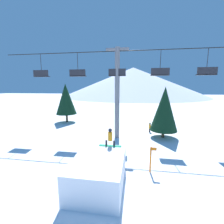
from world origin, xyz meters
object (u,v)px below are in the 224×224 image
at_px(snowboarder, 110,137).
at_px(trail_marker, 151,159).
at_px(snow_ramp, 99,171).
at_px(pine_tree_near, 164,109).
at_px(distant_skier, 150,127).

xyz_separation_m(snowboarder, trail_marker, (2.73, 0.04, -1.36)).
xyz_separation_m(snow_ramp, pine_tree_near, (5.20, 9.23, 2.43)).
height_order(snow_ramp, snowboarder, snowboarder).
height_order(snowboarder, pine_tree_near, pine_tree_near).
height_order(snow_ramp, distant_skier, snow_ramp).
xyz_separation_m(snow_ramp, trail_marker, (3.10, 1.83, 0.10)).
bearing_deg(snowboarder, pine_tree_near, 57.04).
distance_m(pine_tree_near, trail_marker, 8.04).
xyz_separation_m(snow_ramp, distant_skier, (3.91, 11.07, -0.18)).
bearing_deg(trail_marker, distant_skier, 85.02).
distance_m(snow_ramp, snowboarder, 2.33).
relative_size(snow_ramp, pine_tree_near, 0.71).
xyz_separation_m(pine_tree_near, distant_skier, (-1.29, 1.84, -2.61)).
xyz_separation_m(trail_marker, distant_skier, (0.81, 9.24, -0.28)).
bearing_deg(trail_marker, snow_ramp, -149.47).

